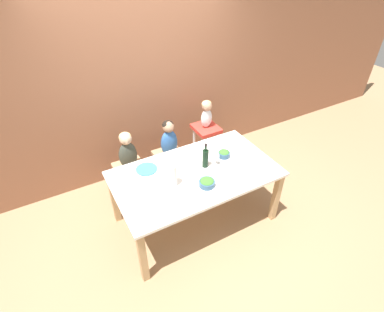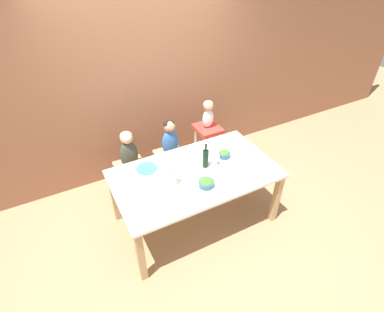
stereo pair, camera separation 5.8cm
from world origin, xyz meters
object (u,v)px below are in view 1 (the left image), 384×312
Objects in this scene: person_child_center at (169,138)px; dinner_plate_front_left at (162,207)px; person_baby_right at (207,112)px; dinner_plate_back_right at (226,144)px; person_child_left at (127,150)px; wine_bottle at (205,158)px; dinner_plate_back_left at (147,169)px; chair_right_highchair at (206,137)px; salad_bowl_large at (207,182)px; wine_glass_near at (216,156)px; salad_bowl_small at (224,154)px; chair_far_left at (131,172)px; paper_towel_roll at (172,176)px; chair_far_center at (170,159)px.

dinner_plate_front_left is (-0.60, -1.10, 0.02)m from person_child_center.
person_baby_right is at bearing 43.09° from dinner_plate_front_left.
person_child_center is 0.76m from dinner_plate_back_right.
person_child_left is 1.24m from dinner_plate_back_right.
person_baby_right is 0.90m from wine_bottle.
dinner_plate_back_left is (-0.51, -0.49, 0.02)m from person_child_center.
chair_right_highchair is 4.33× the size of salad_bowl_large.
wine_glass_near is (0.79, -0.80, 0.14)m from person_child_left.
person_baby_right is 0.76m from salad_bowl_small.
person_child_left is 1.00× the size of person_child_center.
paper_towel_roll is at bearing -77.05° from chair_far_left.
wine_glass_near is 0.45m from dinner_plate_back_right.
salad_bowl_small reaches higher than chair_far_left.
salad_bowl_large is 0.70× the size of dinner_plate_front_left.
chair_right_highchair is 1.16m from person_child_left.
person_baby_right is 0.56m from dinner_plate_back_right.
wine_glass_near is (-0.35, -0.80, 0.30)m from chair_right_highchair.
wine_glass_near is at bearing -45.16° from person_child_left.
chair_far_center is 0.82m from person_baby_right.
dinner_plate_back_left reaches higher than chair_right_highchair.
person_child_center is 2.00× the size of paper_towel_roll.
chair_far_center is at bearing 43.81° from dinner_plate_back_left.
chair_right_highchair is 1.32m from paper_towel_roll.
chair_far_left is 1.26m from salad_bowl_small.
person_child_left is 1.10m from dinner_plate_front_left.
salad_bowl_large is 0.56m from salad_bowl_small.
wine_glass_near is (0.59, 0.07, -0.01)m from paper_towel_roll.
dinner_plate_back_left is at bearing -155.60° from person_baby_right.
dinner_plate_back_left is 1.06m from dinner_plate_back_right.
chair_far_left is 0.62× the size of chair_right_highchair.
chair_right_highchair is (1.15, -0.00, 0.19)m from chair_far_left.
person_child_center is 2.17× the size of dinner_plate_front_left.
dinner_plate_front_left is at bearing -136.96° from chair_right_highchair.
wine_bottle is at bearing -122.06° from chair_right_highchair.
chair_far_center is 1.89× the size of dinner_plate_front_left.
person_child_left is 1.18m from salad_bowl_large.
wine_glass_near is at bearing 43.07° from salad_bowl_large.
paper_towel_roll is at bearing -137.64° from chair_right_highchair.
chair_far_center is 3.28× the size of salad_bowl_small.
person_baby_right is (0.57, 0.00, 0.58)m from chair_far_center.
person_baby_right is 1.28× the size of wine_bottle.
chair_far_center is at bearing 0.00° from chair_far_left.
salad_bowl_small is 1.07m from dinner_plate_front_left.
dinner_plate_back_right is (0.55, -0.52, 0.02)m from person_child_center.
dinner_plate_back_right is (1.12, -0.52, 0.02)m from person_child_left.
wine_bottle reaches higher than dinner_plate_front_left.
chair_right_highchair is at bearing 57.94° from wine_bottle.
person_child_center is (0.57, 0.00, 0.35)m from chair_far_left.
person_baby_right is 1.63× the size of dinner_plate_back_right.
chair_far_center is at bearing 97.31° from wine_bottle.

